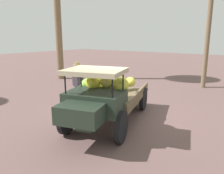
% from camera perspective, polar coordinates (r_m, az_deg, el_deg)
% --- Properties ---
extents(ground_plane, '(60.00, 60.00, 0.00)m').
position_cam_1_polar(ground_plane, '(7.81, 0.88, -7.19)').
color(ground_plane, brown).
extents(truck, '(4.66, 2.74, 1.86)m').
position_cam_1_polar(truck, '(6.70, -1.72, -2.04)').
color(truck, '#222F24').
rests_on(truck, ground).
extents(farmer, '(0.52, 0.48, 1.72)m').
position_cam_1_polar(farmer, '(8.77, -8.79, 1.57)').
color(farmer, '#3C4B47').
rests_on(farmer, ground).
extents(wooden_crate, '(0.53, 0.53, 0.48)m').
position_cam_1_polar(wooden_crate, '(9.24, 3.17, -2.43)').
color(wooden_crate, brown).
rests_on(wooden_crate, ground).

